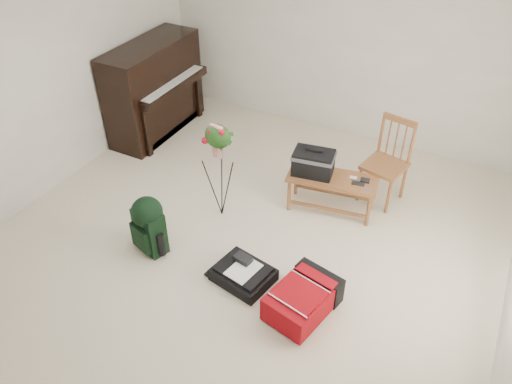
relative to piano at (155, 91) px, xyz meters
The scene contains 11 objects.
floor 2.77m from the piano, 36.20° to the right, with size 5.00×5.50×0.01m, color beige.
ceiling 3.31m from the piano, 36.20° to the right, with size 5.00×5.50×0.01m, color white.
wall_back 2.55m from the piano, 27.74° to the left, with size 5.00×0.04×2.50m, color beige.
wall_left 1.76m from the piano, 101.09° to the right, with size 0.04×5.50×2.50m, color beige.
piano is the anchor object (origin of this frame).
bench 2.67m from the piano, 11.64° to the right, with size 1.03×0.55×0.75m.
dining_chair 3.21m from the piano, ahead, with size 0.51×0.51×0.99m.
red_suitcase 3.68m from the piano, 32.79° to the right, with size 0.58×0.75×0.28m.
black_duffel 3.15m from the piano, 38.78° to the right, with size 0.61×0.52×0.22m.
green_backpack 2.45m from the piano, 55.46° to the right, with size 0.37×0.34×0.65m.
flower_stand 2.10m from the piano, 34.52° to the right, with size 0.42×0.42×1.18m.
Camera 1 is at (1.87, -3.21, 3.62)m, focal length 35.00 mm.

